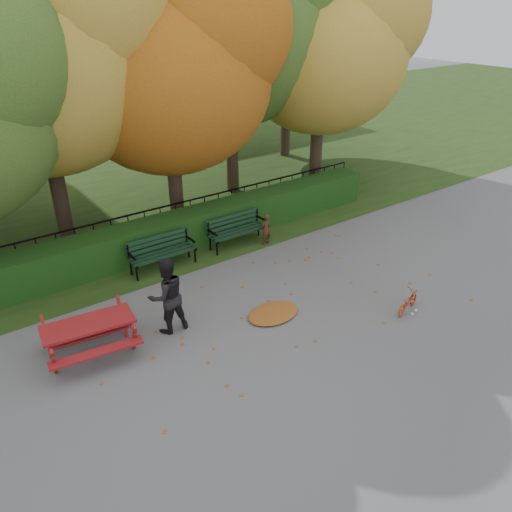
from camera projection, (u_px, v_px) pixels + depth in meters
ground at (287, 314)px, 11.44m from camera, size 90.00×90.00×0.00m
grass_strip at (82, 164)px, 21.46m from camera, size 90.00×90.00×0.00m
building_right at (116, 2)px, 32.84m from camera, size 9.00×6.00×12.00m
hedge at (189, 228)px, 14.43m from camera, size 13.00×0.90×1.00m
iron_fence at (176, 218)px, 14.98m from camera, size 14.00×0.04×1.02m
tree_b at (48, 44)px, 12.48m from camera, size 6.72×6.40×8.79m
tree_c at (180, 62)px, 13.89m from camera, size 6.30×6.00×8.00m
tree_d at (244, 13)px, 15.84m from camera, size 7.14×6.80×9.58m
tree_e at (334, 42)px, 16.59m from camera, size 6.09×5.80×8.16m
tree_g at (298, 25)px, 20.25m from camera, size 6.30×6.00×8.55m
bench_left at (161, 250)px, 13.17m from camera, size 1.80×0.57×0.88m
bench_right at (236, 228)px, 14.42m from camera, size 1.80×0.57×0.88m
picnic_table at (89, 330)px, 9.92m from camera, size 1.94×1.64×0.86m
leaf_pile at (273, 313)px, 11.40m from camera, size 1.40×1.08×0.09m
leaf_scatter at (279, 308)px, 11.65m from camera, size 9.00×5.70×0.01m
child at (266, 229)px, 14.44m from camera, size 0.38×0.29×0.94m
adult at (167, 296)px, 10.53m from camera, size 0.85×0.67×1.73m
bicycle at (408, 302)px, 11.46m from camera, size 0.96×0.53×0.48m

